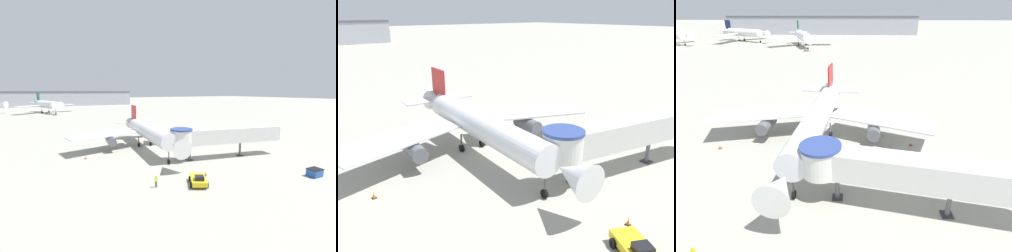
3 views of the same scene
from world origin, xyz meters
TOP-DOWN VIEW (x-y plane):
  - ground_plane at (0.00, 0.00)m, footprint 800.00×800.00m
  - main_airplane at (-1.06, 0.30)m, footprint 33.58×31.86m
  - jet_bridge at (8.36, -12.75)m, footprint 22.35×7.41m
  - pushback_tug_yellow at (-2.60, -21.32)m, footprint 3.57×4.31m
  - service_container_blue at (14.59, -26.93)m, footprint 2.09×1.59m
  - traffic_cone_near_nose at (0.34, -19.00)m, footprint 0.41×0.41m
  - traffic_cone_starboard_wing at (12.14, 0.06)m, footprint 0.40×0.40m
  - traffic_cone_port_wing at (-14.52, -1.77)m, footprint 0.42×0.42m
  - ground_crew_marshaller at (-8.03, -19.38)m, footprint 0.34×0.23m
  - background_jet_green_tail at (-21.35, 102.72)m, footprint 31.86×33.55m
  - terminal_building at (-18.49, 175.00)m, footprint 134.10×26.01m

SIDE VIEW (x-z plane):
  - ground_plane at x=0.00m, z-range 0.00..0.00m
  - traffic_cone_starboard_wing at x=12.14m, z-range -0.02..0.65m
  - traffic_cone_near_nose at x=0.34m, z-range -0.02..0.67m
  - traffic_cone_port_wing at x=-14.52m, z-range -0.02..0.68m
  - service_container_blue at x=14.59m, z-range 0.00..1.21m
  - pushback_tug_yellow at x=-2.60m, z-range -0.06..1.50m
  - ground_crew_marshaller at x=-8.03m, z-range 0.13..1.77m
  - main_airplane at x=-1.06m, z-range -0.67..8.25m
  - jet_bridge at x=8.36m, z-range 1.31..7.29m
  - background_jet_green_tail at x=-21.35m, z-range -0.74..10.94m
  - terminal_building at x=-18.49m, z-range 0.01..12.55m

